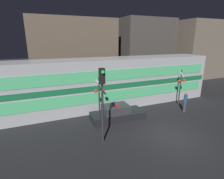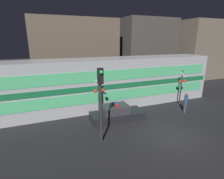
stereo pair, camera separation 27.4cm
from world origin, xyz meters
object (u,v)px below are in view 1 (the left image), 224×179
police_car (117,114)px  crossing_signal_near (181,84)px  pedestrian (185,102)px  train (107,83)px  traffic_light_corner (102,92)px

police_car → crossing_signal_near: 7.29m
crossing_signal_near → police_car: bearing=-174.2°
pedestrian → crossing_signal_near: size_ratio=0.52×
train → pedestrian: (5.77, -4.12, -1.37)m
police_car → traffic_light_corner: bearing=-127.2°
traffic_light_corner → train: bearing=66.5°
police_car → crossing_signal_near: (7.07, 0.71, 1.62)m
train → pedestrian: bearing=-35.5°
pedestrian → police_car: bearing=171.3°
train → crossing_signal_near: (6.69, -2.46, -0.18)m
police_car → pedestrian: bearing=-6.9°
traffic_light_corner → crossing_signal_near: bearing=20.2°
police_car → traffic_light_corner: (-2.17, -2.68, 2.82)m
crossing_signal_near → train: bearing=159.8°
train → traffic_light_corner: (-2.55, -5.86, 1.01)m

